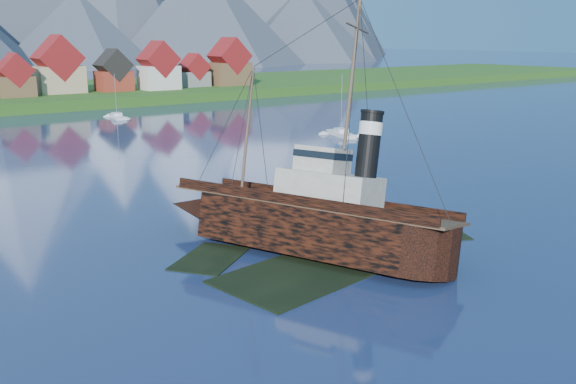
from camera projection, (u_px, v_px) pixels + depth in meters
ground at (327, 256)px, 59.63m from camera, size 1400.00×1400.00×0.00m
shoal at (326, 250)px, 62.42m from camera, size 31.71×21.24×1.14m
tugboat_wreck at (298, 217)px, 61.15m from camera, size 7.31×31.48×24.95m
sailboat_d at (341, 135)px, 130.84m from camera, size 5.04×9.86×13.06m
sailboat_e at (117, 117)px, 159.09m from camera, size 3.98×10.04×11.34m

